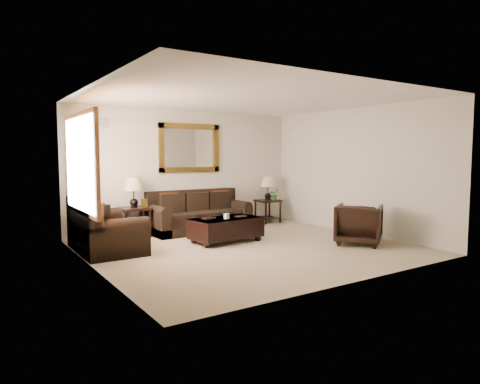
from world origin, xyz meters
TOP-DOWN VIEW (x-y plane):
  - room at (0.00, 0.00)m, footprint 5.51×5.01m
  - window at (-2.70, 0.90)m, footprint 0.07×1.96m
  - mirror at (0.05, 2.47)m, footprint 1.50×0.06m
  - air_vent at (-1.90, 2.48)m, footprint 0.25×0.02m
  - sofa at (0.05, 2.06)m, footprint 2.21×0.95m
  - loveseat at (-2.30, 1.22)m, footprint 0.99×1.67m
  - end_table_left at (-1.39, 2.18)m, footprint 0.56×0.56m
  - end_table_right at (2.08, 2.20)m, footprint 0.52×0.52m
  - coffee_table at (-0.06, 0.71)m, footprint 1.45×0.88m
  - armchair at (1.94, -0.85)m, footprint 1.10×1.11m
  - potted_plant at (2.19, 2.10)m, footprint 0.34×0.36m

SIDE VIEW (x-z plane):
  - coffee_table at x=-0.06m, z-range 0.00..0.59m
  - sofa at x=0.05m, z-range -0.12..0.78m
  - loveseat at x=-2.30m, z-range -0.12..0.82m
  - armchair at x=1.94m, z-range 0.00..0.84m
  - potted_plant at x=2.19m, z-range 0.57..0.79m
  - end_table_right at x=2.08m, z-range 0.18..1.33m
  - end_table_left at x=-1.39m, z-range 0.19..1.43m
  - room at x=0.00m, z-range 0.00..2.71m
  - window at x=-2.70m, z-range 0.72..2.38m
  - mirror at x=0.05m, z-range 1.30..2.40m
  - air_vent at x=-1.90m, z-range 2.26..2.44m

